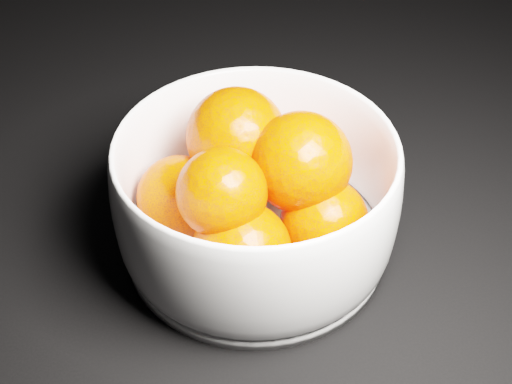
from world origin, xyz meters
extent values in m
cube|color=black|center=(0.00, 0.00, 0.00)|extent=(3.00, 3.00, 0.00)
cylinder|color=white|center=(-0.25, -0.25, 0.01)|extent=(0.23, 0.23, 0.01)
sphere|color=#FF3A00|center=(-0.22, -0.19, 0.05)|extent=(0.08, 0.08, 0.08)
sphere|color=#FF3A00|center=(-0.32, -0.23, 0.05)|extent=(0.08, 0.08, 0.08)
sphere|color=#FF3A00|center=(-0.27, -0.30, 0.05)|extent=(0.08, 0.08, 0.08)
sphere|color=#FF3A00|center=(-0.20, -0.28, 0.05)|extent=(0.08, 0.08, 0.08)
sphere|color=#FF3A00|center=(-0.26, -0.21, 0.10)|extent=(0.09, 0.09, 0.09)
sphere|color=#FF3A00|center=(-0.28, -0.28, 0.10)|extent=(0.07, 0.07, 0.07)
sphere|color=#FF3A00|center=(-0.21, -0.25, 0.10)|extent=(0.09, 0.09, 0.09)
camera|label=1|loc=(-0.31, -0.70, 0.47)|focal=50.00mm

